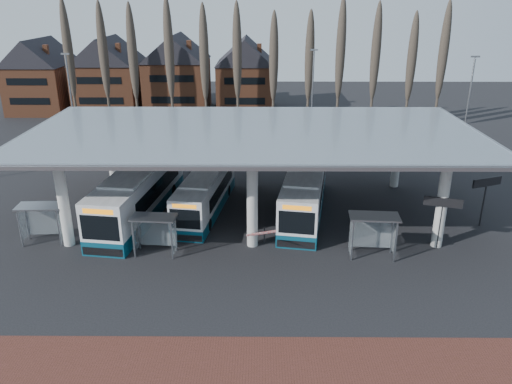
{
  "coord_description": "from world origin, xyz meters",
  "views": [
    {
      "loc": [
        0.44,
        -26.61,
        15.17
      ],
      "look_at": [
        0.21,
        7.0,
        1.96
      ],
      "focal_mm": 35.0,
      "sensor_mm": 36.0,
      "label": 1
    }
  ],
  "objects_px": {
    "bus_0": "(139,193)",
    "bus_2": "(305,192)",
    "bus_1": "(206,192)",
    "shelter_1": "(155,226)",
    "shelter_0": "(42,215)",
    "shelter_2": "(373,226)"
  },
  "relations": [
    {
      "from": "shelter_0",
      "to": "shelter_1",
      "type": "height_order",
      "value": "shelter_0"
    },
    {
      "from": "bus_2",
      "to": "shelter_1",
      "type": "height_order",
      "value": "bus_2"
    },
    {
      "from": "shelter_1",
      "to": "shelter_2",
      "type": "xyz_separation_m",
      "value": [
        13.51,
        -0.24,
        0.16
      ]
    },
    {
      "from": "bus_1",
      "to": "shelter_2",
      "type": "relative_size",
      "value": 3.57
    },
    {
      "from": "bus_1",
      "to": "shelter_1",
      "type": "bearing_deg",
      "value": -101.34
    },
    {
      "from": "bus_1",
      "to": "bus_2",
      "type": "distance_m",
      "value": 7.43
    },
    {
      "from": "bus_0",
      "to": "bus_1",
      "type": "height_order",
      "value": "bus_0"
    },
    {
      "from": "bus_2",
      "to": "shelter_0",
      "type": "xyz_separation_m",
      "value": [
        -17.55,
        -5.08,
        0.33
      ]
    },
    {
      "from": "bus_0",
      "to": "bus_2",
      "type": "height_order",
      "value": "bus_0"
    },
    {
      "from": "bus_0",
      "to": "bus_1",
      "type": "xyz_separation_m",
      "value": [
        4.77,
        0.96,
        -0.29
      ]
    },
    {
      "from": "bus_2",
      "to": "shelter_2",
      "type": "xyz_separation_m",
      "value": [
        3.63,
        -6.85,
        0.42
      ]
    },
    {
      "from": "bus_1",
      "to": "shelter_0",
      "type": "relative_size",
      "value": 3.8
    },
    {
      "from": "shelter_1",
      "to": "shelter_0",
      "type": "bearing_deg",
      "value": 172.51
    },
    {
      "from": "bus_0",
      "to": "shelter_1",
      "type": "bearing_deg",
      "value": -60.87
    },
    {
      "from": "bus_2",
      "to": "shelter_1",
      "type": "relative_size",
      "value": 4.38
    },
    {
      "from": "bus_0",
      "to": "bus_1",
      "type": "bearing_deg",
      "value": 19.24
    },
    {
      "from": "shelter_2",
      "to": "bus_2",
      "type": "bearing_deg",
      "value": 122.25
    },
    {
      "from": "bus_1",
      "to": "bus_2",
      "type": "bearing_deg",
      "value": 5.97
    },
    {
      "from": "shelter_0",
      "to": "shelter_2",
      "type": "bearing_deg",
      "value": -7.46
    },
    {
      "from": "shelter_1",
      "to": "bus_2",
      "type": "bearing_deg",
      "value": 37.62
    },
    {
      "from": "bus_1",
      "to": "shelter_1",
      "type": "distance_m",
      "value": 7.34
    },
    {
      "from": "bus_0",
      "to": "shelter_0",
      "type": "xyz_separation_m",
      "value": [
        -5.36,
        -4.41,
        0.21
      ]
    }
  ]
}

